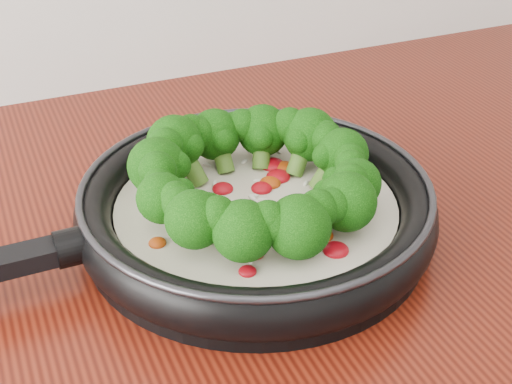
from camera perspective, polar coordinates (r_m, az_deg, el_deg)
name	(u,v)px	position (r m, az deg, el deg)	size (l,w,h in m)	color
skillet	(253,200)	(0.70, -0.24, -0.67)	(0.55, 0.36, 0.10)	black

